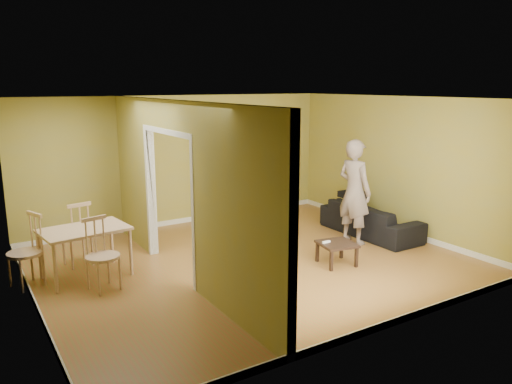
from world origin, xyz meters
TOP-DOWN VIEW (x-y plane):
  - room_shell at (0.00, 0.00)m, footprint 6.50×6.50m
  - partition at (-1.20, 0.00)m, footprint 0.22×5.50m
  - wall_speaker at (1.50, 2.69)m, footprint 0.10×0.10m
  - sofa at (2.70, 0.10)m, footprint 2.06×0.89m
  - person at (2.10, -0.07)m, footprint 0.87×0.72m
  - bookshelf at (0.64, 2.60)m, footprint 0.78×0.34m
  - paper_box_navy_a at (0.62, 2.56)m, footprint 0.40×0.26m
  - paper_box_teal at (0.57, 2.56)m, footprint 0.40×0.26m
  - paper_box_navy_b at (0.66, 2.56)m, footprint 0.39×0.25m
  - coffee_table at (1.09, -0.79)m, footprint 0.54×0.54m
  - game_controller at (0.95, -0.70)m, footprint 0.14×0.04m
  - dining_table at (-2.41, 0.77)m, footprint 1.20×0.80m
  - chair_left at (-3.22, 0.84)m, footprint 0.62×0.62m
  - chair_near at (-2.32, 0.16)m, footprint 0.56×0.56m
  - chair_far at (-2.41, 1.36)m, footprint 0.56×0.56m

SIDE VIEW (x-z plane):
  - coffee_table at x=1.09m, z-range 0.13..0.49m
  - game_controller at x=0.95m, z-range 0.36..0.39m
  - sofa at x=2.70m, z-range 0.00..0.79m
  - paper_box_navy_a at x=0.62m, z-range 0.39..0.60m
  - chair_near at x=-2.32m, z-range 0.00..1.02m
  - chair_far at x=-2.41m, z-range 0.00..1.04m
  - chair_left at x=-3.22m, z-range 0.00..1.05m
  - dining_table at x=-2.41m, z-range 0.30..1.05m
  - paper_box_teal at x=0.57m, z-range 0.75..0.96m
  - bookshelf at x=0.64m, z-range 0.00..1.85m
  - person at x=2.10m, z-range 0.00..2.20m
  - paper_box_navy_b at x=0.66m, z-range 1.11..1.31m
  - room_shell at x=0.00m, z-range -1.95..4.55m
  - partition at x=-1.20m, z-range 0.00..2.60m
  - wall_speaker at x=1.50m, z-range 1.85..1.95m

